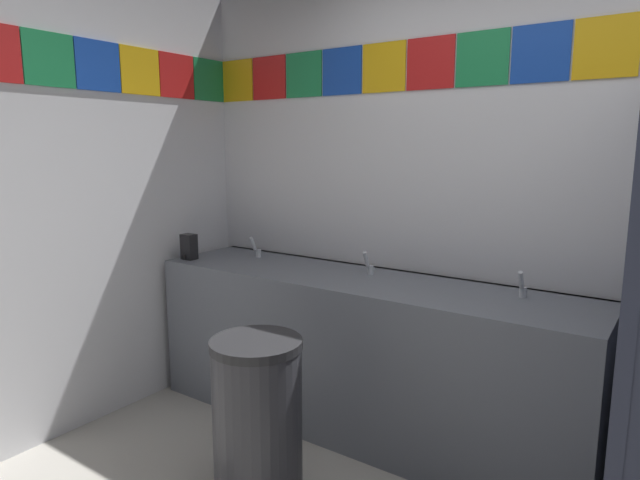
% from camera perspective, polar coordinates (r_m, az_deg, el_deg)
% --- Properties ---
extents(wall_back, '(4.44, 0.09, 2.54)m').
position_cam_1_polar(wall_back, '(2.90, 24.01, 3.12)').
color(wall_back, silver).
rests_on(wall_back, ground_plane).
extents(wall_side, '(0.09, 3.01, 2.54)m').
position_cam_1_polar(wall_side, '(3.10, -30.28, 3.01)').
color(wall_side, silver).
rests_on(wall_side, ground_plane).
extents(vanity_counter, '(2.48, 0.61, 0.87)m').
position_cam_1_polar(vanity_counter, '(3.10, 4.14, -11.56)').
color(vanity_counter, slate).
rests_on(vanity_counter, ground_plane).
extents(faucet_left, '(0.04, 0.10, 0.14)m').
position_cam_1_polar(faucet_left, '(3.52, -6.67, -1.00)').
color(faucet_left, silver).
rests_on(faucet_left, vanity_counter).
extents(faucet_center, '(0.04, 0.10, 0.14)m').
position_cam_1_polar(faucet_center, '(3.04, 5.12, -2.68)').
color(faucet_center, silver).
rests_on(faucet_center, vanity_counter).
extents(faucet_right, '(0.04, 0.10, 0.14)m').
position_cam_1_polar(faucet_right, '(2.74, 20.38, -4.67)').
color(faucet_right, silver).
rests_on(faucet_right, vanity_counter).
extents(soap_dispenser, '(0.09, 0.09, 0.16)m').
position_cam_1_polar(soap_dispenser, '(3.54, -13.53, -0.69)').
color(soap_dispenser, black).
rests_on(soap_dispenser, vanity_counter).
extents(trash_bin, '(0.40, 0.40, 0.75)m').
position_cam_1_polar(trash_bin, '(2.56, -6.54, -18.22)').
color(trash_bin, '#333338').
rests_on(trash_bin, ground_plane).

